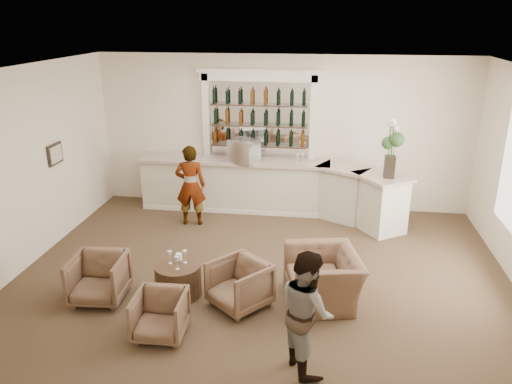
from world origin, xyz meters
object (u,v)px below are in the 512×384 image
armchair_far (323,278)px  flower_vase (392,145)px  armchair_center (160,315)px  guest (307,311)px  espresso_machine (244,151)px  armchair_right (239,285)px  armchair_left (99,278)px  bar_counter (272,187)px  cocktail_table (178,280)px  sommelier (191,186)px

armchair_far → flower_vase: bearing=143.0°
armchair_center → guest: bearing=-11.7°
guest → armchair_far: guest is taller
armchair_far → flower_vase: flower_vase is taller
armchair_far → armchair_center: bearing=-74.2°
flower_vase → armchair_far: bearing=-113.5°
espresso_machine → flower_vase: flower_vase is taller
armchair_right → armchair_far: (1.20, 0.33, 0.03)m
armchair_left → armchair_right: (2.11, 0.13, -0.01)m
guest → espresso_machine: 5.11m
bar_counter → espresso_machine: 1.00m
armchair_far → flower_vase: size_ratio=1.04×
armchair_left → espresso_machine: bearing=63.2°
cocktail_table → flower_vase: flower_vase is taller
guest → armchair_left: size_ratio=1.96×
bar_counter → guest: 5.03m
armchair_left → flower_vase: size_ratio=0.70×
sommelier → espresso_machine: size_ratio=3.01×
guest → espresso_machine: espresso_machine is taller
guest → armchair_far: (0.18, 1.53, -0.39)m
armchair_center → cocktail_table: bearing=91.6°
sommelier → flower_vase: flower_vase is taller
armchair_left → sommelier: bearing=74.5°
armchair_left → espresso_machine: 4.20m
sommelier → armchair_right: bearing=109.9°
armchair_center → armchair_right: (0.91, 0.86, 0.04)m
sommelier → armchair_left: size_ratio=2.10×
cocktail_table → flower_vase: 4.63m
armchair_center → armchair_far: size_ratio=0.59×
bar_counter → cocktail_table: (-1.03, -3.54, -0.32)m
guest → armchair_far: bearing=-33.4°
armchair_far → espresso_machine: 3.86m
cocktail_table → guest: 2.49m
bar_counter → sommelier: size_ratio=3.46×
sommelier → guest: 4.80m
armchair_center → armchair_right: bearing=41.5°
sommelier → espresso_machine: sommelier is taller
sommelier → armchair_far: 3.75m
bar_counter → armchair_far: size_ratio=4.90×
armchair_center → armchair_left: bearing=146.5°
bar_counter → armchair_right: (-0.06, -3.73, -0.22)m
guest → armchair_right: (-1.02, 1.20, -0.42)m
sommelier → armchair_far: size_ratio=1.42×
cocktail_table → flower_vase: bearing=40.1°
bar_counter → espresso_machine: espresso_machine is taller
bar_counter → flower_vase: size_ratio=5.08×
armchair_left → espresso_machine: (1.58, 3.76, 1.02)m
espresso_machine → flower_vase: 2.99m
guest → espresso_machine: size_ratio=2.81×
sommelier → guest: sommelier is taller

